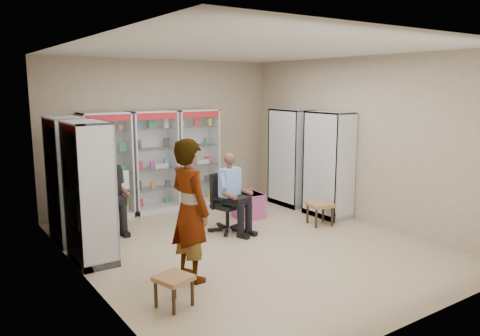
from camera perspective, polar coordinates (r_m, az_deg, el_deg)
floor at (r=7.48m, az=0.95°, el=-9.33°), size 6.00×6.00×0.00m
room_shell at (r=7.08m, az=1.00°, el=5.88°), size 5.02×6.02×3.01m
cabinet_back_left at (r=9.06m, az=-15.98°, el=0.22°), size 0.90×0.50×2.00m
cabinet_back_mid at (r=9.39m, az=-10.48°, el=0.78°), size 0.90×0.50×2.00m
cabinet_back_right at (r=9.81m, az=-5.41°, el=1.29°), size 0.90×0.50×2.00m
cabinet_right_far at (r=9.81m, az=6.20°, el=1.28°), size 0.90×0.50×2.00m
cabinet_right_near at (r=9.02m, az=10.74°, el=0.39°), size 0.90×0.50×2.00m
cabinet_left_far at (r=7.92m, az=-20.20°, el=-1.37°), size 0.90×0.50×2.00m
cabinet_left_near at (r=6.88m, az=-17.90°, el=-2.89°), size 0.90×0.50×2.00m
wooden_chair at (r=8.41m, az=-15.82°, el=-4.20°), size 0.42×0.42×0.94m
seated_customer at (r=8.31m, az=-15.78°, el=-2.94°), size 0.44×0.60×1.34m
office_chair at (r=8.02m, az=-1.54°, el=-4.24°), size 0.68×0.68×1.01m
seated_shopkeeper at (r=7.94m, az=-1.35°, el=-3.35°), size 0.56×0.68×1.29m
pink_trunk at (r=8.90m, az=0.99°, el=-4.62°), size 0.51×0.50×0.46m
tea_glass at (r=8.84m, az=1.35°, el=-2.82°), size 0.07×0.07×0.11m
woven_stool_a at (r=8.58m, az=9.70°, el=-5.53°), size 0.49×0.49×0.40m
woven_stool_b at (r=5.53m, az=-8.04°, el=-14.64°), size 0.45×0.45×0.36m
standing_man at (r=6.00m, az=-6.13°, el=-5.12°), size 0.51×0.71×1.84m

